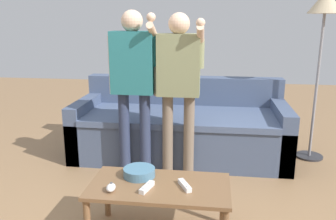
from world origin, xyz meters
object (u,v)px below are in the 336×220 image
at_px(snack_bowl, 139,172).
at_px(game_remote_wand_near, 185,185).
at_px(game_remote_nunchuk, 111,188).
at_px(coffee_table, 159,192).
at_px(couch, 181,128).
at_px(floor_lamp, 324,15).
at_px(player_left, 133,75).
at_px(player_center, 179,78).
at_px(game_remote_wand_far, 147,187).

height_order(snack_bowl, game_remote_wand_near, snack_bowl).
bearing_deg(game_remote_nunchuk, game_remote_wand_near, 13.40).
bearing_deg(coffee_table, game_remote_wand_near, -6.64).
distance_m(couch, game_remote_wand_near, 1.56).
xyz_separation_m(game_remote_nunchuk, floor_lamp, (1.65, 1.72, 1.05)).
xyz_separation_m(snack_bowl, player_left, (-0.22, 0.84, 0.54)).
xyz_separation_m(coffee_table, player_left, (-0.38, 0.94, 0.62)).
bearing_deg(game_remote_wand_near, game_remote_nunchuk, -166.60).
bearing_deg(player_center, game_remote_wand_far, -95.20).
bearing_deg(snack_bowl, coffee_table, -33.52).
xyz_separation_m(couch, game_remote_wand_near, (0.17, -1.54, 0.11)).
xyz_separation_m(coffee_table, player_center, (0.03, 0.95, 0.60)).
relative_size(game_remote_nunchuk, player_left, 0.06).
bearing_deg(player_left, game_remote_nunchuk, -85.20).
bearing_deg(snack_bowl, player_center, 77.92).
xyz_separation_m(player_center, game_remote_wand_near, (0.14, -0.97, -0.54)).
bearing_deg(game_remote_wand_far, game_remote_nunchuk, -167.26).
bearing_deg(snack_bowl, couch, 84.00).
bearing_deg(couch, coffee_table, -89.75).
bearing_deg(game_remote_nunchuk, snack_bowl, 60.31).
bearing_deg(game_remote_wand_near, player_center, 98.36).
bearing_deg(game_remote_wand_far, coffee_table, 49.04).
distance_m(snack_bowl, player_center, 1.01).
bearing_deg(game_remote_nunchuk, player_center, 73.81).
bearing_deg(game_remote_nunchuk, coffee_table, 24.01).
xyz_separation_m(couch, floor_lamp, (1.37, 0.07, 1.18)).
bearing_deg(game_remote_wand_near, player_left, 119.58).
relative_size(snack_bowl, game_remote_nunchuk, 2.46).
bearing_deg(player_left, player_center, 1.25).
distance_m(game_remote_nunchuk, floor_lamp, 2.61).
distance_m(player_left, player_center, 0.40).
bearing_deg(coffee_table, couch, 90.25).
relative_size(snack_bowl, game_remote_wand_far, 1.40).
distance_m(snack_bowl, game_remote_wand_near, 0.35).
relative_size(couch, game_remote_wand_near, 14.12).
bearing_deg(couch, game_remote_wand_near, -83.55).
xyz_separation_m(game_remote_nunchuk, player_center, (0.31, 1.08, 0.53)).
height_order(coffee_table, floor_lamp, floor_lamp).
height_order(game_remote_nunchuk, floor_lamp, floor_lamp).
xyz_separation_m(game_remote_nunchuk, game_remote_wand_near, (0.46, 0.11, -0.01)).
relative_size(coffee_table, game_remote_wand_far, 5.93).
bearing_deg(game_remote_nunchuk, couch, 80.34).
relative_size(snack_bowl, floor_lamp, 0.13).
relative_size(couch, player_left, 1.46).
xyz_separation_m(snack_bowl, game_remote_nunchuk, (-0.13, -0.23, -0.01)).
bearing_deg(player_left, coffee_table, -68.15).
height_order(couch, coffee_table, couch).
xyz_separation_m(coffee_table, game_remote_wand_near, (0.17, -0.02, 0.07)).
xyz_separation_m(snack_bowl, player_center, (0.18, 0.85, 0.52)).
height_order(floor_lamp, game_remote_wand_far, floor_lamp).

